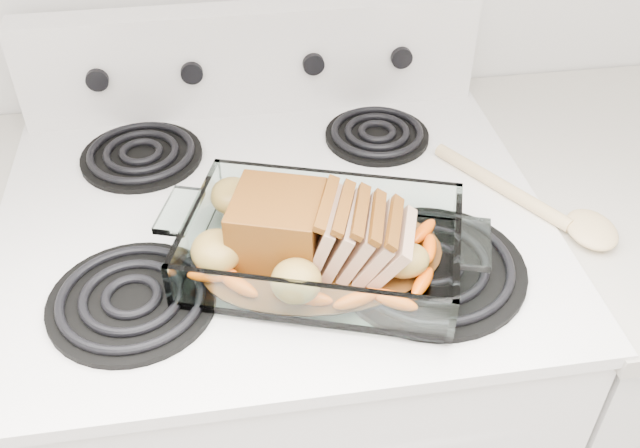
{
  "coord_description": "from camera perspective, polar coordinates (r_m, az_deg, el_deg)",
  "views": [
    {
      "loc": [
        -0.06,
        0.85,
        1.58
      ],
      "look_at": [
        0.05,
        1.54,
        0.99
      ],
      "focal_mm": 40.0,
      "sensor_mm": 36.0,
      "label": 1
    }
  ],
  "objects": [
    {
      "name": "roast_vegetables",
      "position": [
        0.94,
        -0.4,
        -0.3
      ],
      "size": [
        0.36,
        0.2,
        0.04
      ],
      "rotation": [
        0.0,
        0.0,
        0.11
      ],
      "color": "#FF5F00",
      "rests_on": "baking_dish"
    },
    {
      "name": "wooden_spoon",
      "position": [
        1.06,
        17.96,
        1.1
      ],
      "size": [
        0.19,
        0.27,
        0.02
      ],
      "rotation": [
        0.0,
        0.0,
        0.54
      ],
      "color": "#EAC08E",
      "rests_on": "electric_range"
    },
    {
      "name": "pork_roast",
      "position": [
        0.89,
        -1.21,
        -0.82
      ],
      "size": [
        0.23,
        0.11,
        0.09
      ],
      "rotation": [
        0.0,
        0.0,
        0.35
      ],
      "color": "brown",
      "rests_on": "baking_dish"
    },
    {
      "name": "baking_dish",
      "position": [
        0.92,
        0.19,
        -2.21
      ],
      "size": [
        0.34,
        0.23,
        0.07
      ],
      "rotation": [
        0.0,
        0.0,
        -0.32
      ],
      "color": "silver",
      "rests_on": "electric_range"
    },
    {
      "name": "electric_range",
      "position": [
        1.36,
        -3.01,
        -13.83
      ],
      "size": [
        0.78,
        0.7,
        1.12
      ],
      "color": "white",
      "rests_on": "ground"
    },
    {
      "name": "counter_right",
      "position": [
        1.55,
        22.65,
        -10.11
      ],
      "size": [
        0.58,
        0.68,
        0.93
      ],
      "color": "silver",
      "rests_on": "ground"
    }
  ]
}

